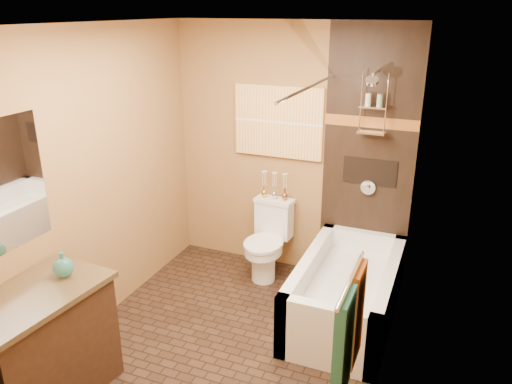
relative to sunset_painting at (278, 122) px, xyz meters
The scene contains 22 objects.
floor 2.14m from the sunset_painting, 85.47° to the right, with size 3.00×3.00×0.00m, color black.
wall_left 1.85m from the sunset_painting, 126.29° to the right, with size 0.02×3.00×2.50m, color olive.
wall_right 2.00m from the sunset_painting, 48.24° to the right, with size 0.02×3.00×2.50m, color olive.
wall_back 0.32m from the sunset_painting, 12.06° to the left, with size 2.40×0.02×2.50m, color olive.
wall_front 2.99m from the sunset_painting, 87.75° to the right, with size 2.40×0.02×2.50m, color olive.
ceiling 1.76m from the sunset_painting, 85.47° to the right, with size 3.00×3.00×0.00m, color silver.
alcove_tile_back 0.94m from the sunset_painting, ahead, with size 0.85×0.01×2.50m, color black.
alcove_tile_right 1.52m from the sunset_painting, 29.06° to the right, with size 0.01×1.50×2.50m, color black.
mosaic_band_back 0.89m from the sunset_painting, ahead, with size 0.85×0.01×0.10m, color brown.
mosaic_band_right 1.49m from the sunset_painting, 29.24° to the right, with size 0.01×1.50×0.10m, color brown.
alcove_niche 1.00m from the sunset_painting, ahead, with size 0.50×0.01×0.25m, color black.
shower_fixtures 0.93m from the sunset_painting, ahead, with size 0.24×0.33×1.16m.
curtain_rod 1.01m from the sunset_painting, 54.51° to the right, with size 0.03×0.03×1.55m, color silver.
towel_bar 2.83m from the sunset_painting, 63.35° to the right, with size 0.02×0.02×0.55m, color silver.
towel_teal 2.97m from the sunset_painting, 64.31° to the right, with size 0.05×0.22×0.52m, color #216E68.
towel_rust 2.74m from the sunset_painting, 61.93° to the right, with size 0.05×0.22×0.52m, color brown.
sunset_painting is the anchor object (origin of this frame).
bathtub 1.77m from the sunset_painting, 38.33° to the right, with size 0.80×1.50×0.55m.
toilet 1.19m from the sunset_painting, 90.00° to the right, with size 0.41×0.59×0.78m.
vanity 2.83m from the sunset_painting, 108.07° to the right, with size 0.68×1.02×0.85m.
teal_bottle 2.42m from the sunset_painting, 108.85° to the right, with size 0.14×0.14×0.22m, color #2A7F72, non-canonical shape.
bud_vases 0.63m from the sunset_painting, 90.00° to the right, with size 0.28×0.06×0.28m.
Camera 1 is at (1.50, -3.04, 2.61)m, focal length 35.00 mm.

